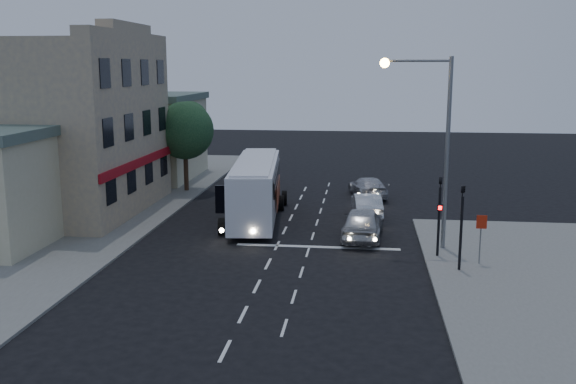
# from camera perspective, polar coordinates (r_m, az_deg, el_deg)

# --- Properties ---
(ground) EXTENTS (120.00, 120.00, 0.00)m
(ground) POSITION_cam_1_polar(r_m,az_deg,el_deg) (29.74, -1.50, -5.83)
(ground) COLOR black
(sidewalk_far) EXTENTS (12.00, 50.00, 0.12)m
(sidewalk_far) POSITION_cam_1_polar(r_m,az_deg,el_deg) (40.92, -18.15, -1.60)
(sidewalk_far) COLOR slate
(sidewalk_far) RESTS_ON ground
(road_markings) EXTENTS (8.00, 30.55, 0.01)m
(road_markings) POSITION_cam_1_polar(r_m,az_deg,el_deg) (32.75, 1.57, -4.23)
(road_markings) COLOR silver
(road_markings) RESTS_ON ground
(tour_bus) EXTENTS (3.43, 11.33, 3.42)m
(tour_bus) POSITION_cam_1_polar(r_m,az_deg,el_deg) (36.85, -2.87, 0.43)
(tour_bus) COLOR white
(tour_bus) RESTS_ON ground
(car_suv) EXTENTS (2.25, 4.96, 1.65)m
(car_suv) POSITION_cam_1_polar(r_m,az_deg,el_deg) (32.90, 6.64, -2.75)
(car_suv) COLOR #B2B3B5
(car_suv) RESTS_ON ground
(car_sedan_a) EXTENTS (1.92, 4.48, 1.44)m
(car_sedan_a) POSITION_cam_1_polar(r_m,az_deg,el_deg) (37.60, 7.00, -1.19)
(car_sedan_a) COLOR silver
(car_sedan_a) RESTS_ON ground
(car_sedan_b) EXTENTS (2.98, 4.95, 1.34)m
(car_sedan_b) POSITION_cam_1_polar(r_m,az_deg,el_deg) (43.56, 7.12, 0.43)
(car_sedan_b) COLOR #B1B1B7
(car_sedan_b) RESTS_ON ground
(traffic_signal_main) EXTENTS (0.25, 0.35, 4.10)m
(traffic_signal_main) POSITION_cam_1_polar(r_m,az_deg,el_deg) (29.80, 13.32, -1.29)
(traffic_signal_main) COLOR black
(traffic_signal_main) RESTS_ON sidewalk_near
(traffic_signal_side) EXTENTS (0.18, 0.15, 4.10)m
(traffic_signal_side) POSITION_cam_1_polar(r_m,az_deg,el_deg) (27.98, 15.19, -2.18)
(traffic_signal_side) COLOR black
(traffic_signal_side) RESTS_ON sidewalk_near
(regulatory_sign) EXTENTS (0.45, 0.12, 2.20)m
(regulatory_sign) POSITION_cam_1_polar(r_m,az_deg,el_deg) (29.26, 16.78, -3.35)
(regulatory_sign) COLOR slate
(regulatory_sign) RESTS_ON sidewalk_near
(streetlight) EXTENTS (3.32, 0.44, 9.00)m
(streetlight) POSITION_cam_1_polar(r_m,az_deg,el_deg) (30.67, 12.83, 5.35)
(streetlight) COLOR slate
(streetlight) RESTS_ON sidewalk_near
(main_building) EXTENTS (10.12, 12.00, 11.00)m
(main_building) POSITION_cam_1_polar(r_m,az_deg,el_deg) (40.58, -19.81, 5.49)
(main_building) COLOR gray
(main_building) RESTS_ON sidewalk_far
(low_building_north) EXTENTS (9.40, 9.40, 6.50)m
(low_building_north) POSITION_cam_1_polar(r_m,az_deg,el_deg) (51.55, -13.30, 4.92)
(low_building_north) COLOR #BEB792
(low_building_north) RESTS_ON sidewalk_far
(street_tree) EXTENTS (4.00, 4.00, 6.20)m
(street_tree) POSITION_cam_1_polar(r_m,az_deg,el_deg) (45.10, -9.17, 5.65)
(street_tree) COLOR black
(street_tree) RESTS_ON sidewalk_far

